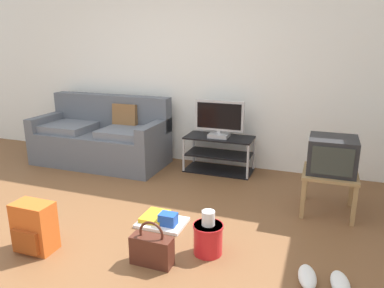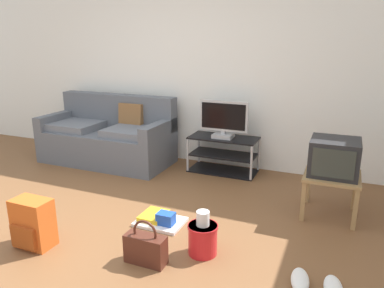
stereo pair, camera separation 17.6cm
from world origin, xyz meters
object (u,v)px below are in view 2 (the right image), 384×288
Objects in this scene: backpack at (33,223)px; cleaning_bucket at (203,237)px; couch at (109,137)px; side_table at (332,181)px; sneakers_pair at (316,285)px; floor_tray at (160,219)px; tv_stand at (223,154)px; crt_tv at (334,157)px; flat_tv at (224,120)px; handbag at (146,248)px.

backpack reaches higher than cleaning_bucket.
couch is 3.54× the size of side_table.
backpack is at bearing -171.84° from sneakers_pair.
cleaning_bucket is 0.65m from floor_tray.
tv_stand is 1.62m from floor_tray.
crt_tv is at bearing 90.00° from side_table.
flat_tv is 2.27m from handbag.
handbag is at bearing -87.42° from tv_stand.
side_table is 1.15× the size of crt_tv.
sneakers_pair is at bearing 35.03° from backpack.
couch is 1.69m from flat_tv.
couch is at bearing -173.40° from flat_tv.
cleaning_bucket is (0.36, 0.29, 0.03)m from handbag.
tv_stand is 2.35× the size of cleaning_bucket.
crt_tv is 1.98m from handbag.
handbag is 0.82× the size of floor_tray.
cleaning_bucket is 0.91m from sneakers_pair.
tv_stand reaches higher than floor_tray.
couch is 2.07× the size of tv_stand.
crt_tv reaches higher than backpack.
couch is 2.66m from handbag.
crt_tv is (-0.00, 0.02, 0.24)m from side_table.
flat_tv is at bearing 86.36° from floor_tray.
handbag is (0.10, -2.21, -0.11)m from tv_stand.
flat_tv is 1.60m from side_table.
floor_tray is at bearing 150.67° from cleaning_bucket.
side_table is 1.24× the size of backpack.
side_table is at bearing -29.93° from tv_stand.
tv_stand reaches higher than cleaning_bucket.
crt_tv is 1.16× the size of sneakers_pair.
crt_tv is at bearing 48.73° from handbag.
cleaning_bucket reaches higher than handbag.
cleaning_bucket reaches higher than sneakers_pair.
crt_tv reaches higher than tv_stand.
side_table is at bearing -10.77° from couch.
backpack is 1.14× the size of handbag.
cleaning_bucket is 0.84× the size of floor_tray.
flat_tv is at bearing 95.94° from backpack.
tv_stand is 2.42× the size of handbag.
handbag is (-1.26, -1.43, -0.23)m from side_table.
crt_tv reaches higher than sneakers_pair.
handbag is at bearing -71.82° from floor_tray.
side_table is 1.42× the size of handbag.
floor_tray is at bearing -150.87° from side_table.
sneakers_pair is (2.25, 0.32, -0.16)m from backpack.
cleaning_bucket is (0.46, -1.89, -0.55)m from flat_tv.
flat_tv is at bearing 92.60° from handbag.
backpack reaches higher than floor_tray.
flat_tv is (1.65, 0.19, 0.36)m from couch.
sneakers_pair is (-0.01, -1.25, -0.32)m from side_table.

